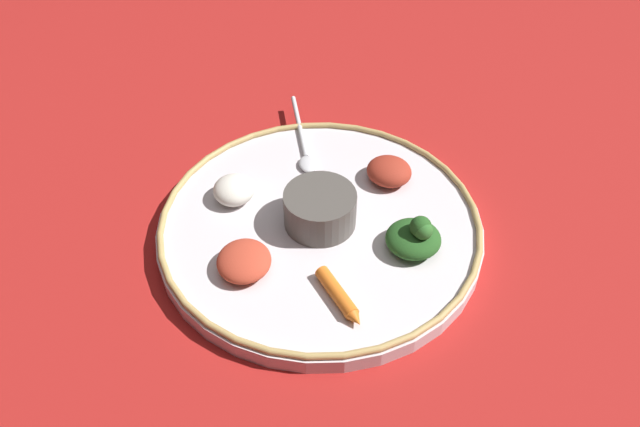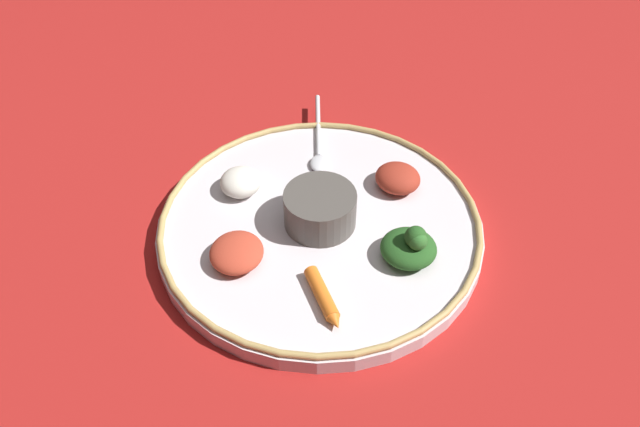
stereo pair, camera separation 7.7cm
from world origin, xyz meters
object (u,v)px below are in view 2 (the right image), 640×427
(center_bowl, at_px, (320,208))
(spoon, at_px, (318,144))
(greens_pile, at_px, (410,247))
(carrot_near_spoon, at_px, (324,297))

(center_bowl, distance_m, spoon, 0.15)
(greens_pile, bearing_deg, center_bowl, 117.85)
(center_bowl, relative_size, carrot_near_spoon, 1.04)
(spoon, bearing_deg, carrot_near_spoon, -121.59)
(center_bowl, xyz_separation_m, spoon, (0.08, 0.13, -0.02))
(center_bowl, bearing_deg, spoon, 57.96)
(center_bowl, xyz_separation_m, carrot_near_spoon, (-0.06, -0.11, -0.02))
(carrot_near_spoon, bearing_deg, center_bowl, 58.96)
(center_bowl, bearing_deg, greens_pile, -62.15)
(center_bowl, distance_m, greens_pile, 0.12)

